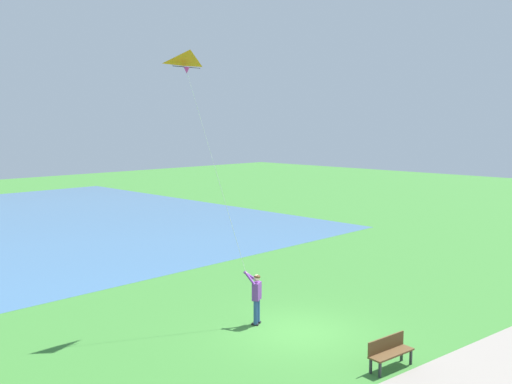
# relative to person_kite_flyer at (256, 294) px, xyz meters

# --- Properties ---
(ground_plane) EXTENTS (120.00, 120.00, 0.00)m
(ground_plane) POSITION_rel_person_kite_flyer_xyz_m (-1.51, -0.44, -1.05)
(ground_plane) COLOR #3D7F33
(person_kite_flyer) EXTENTS (0.63, 0.51, 1.83)m
(person_kite_flyer) POSITION_rel_person_kite_flyer_xyz_m (0.00, 0.00, 0.00)
(person_kite_flyer) COLOR #232328
(person_kite_flyer) RESTS_ON ground
(flying_kite) EXTENTS (2.02, 1.55, 7.44)m
(flying_kite) POSITION_rel_person_kite_flyer_xyz_m (2.04, 1.07, 7.73)
(flying_kite) COLOR orange
(park_bench_near_walkway) EXTENTS (0.63, 1.54, 0.88)m
(park_bench_near_walkway) POSITION_rel_person_kite_flyer_xyz_m (-5.08, -0.14, -0.54)
(park_bench_near_walkway) COLOR brown
(park_bench_near_walkway) RESTS_ON ground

